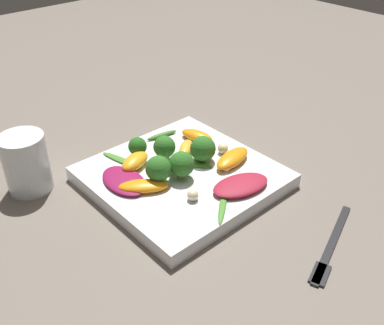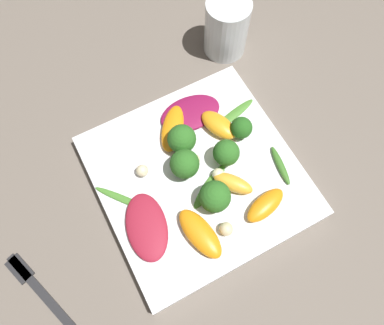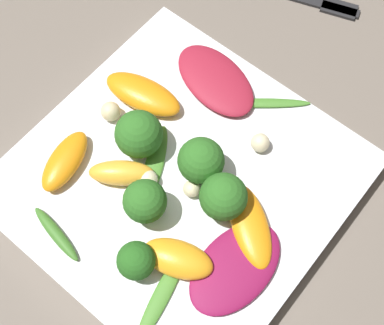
{
  "view_description": "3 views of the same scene",
  "coord_description": "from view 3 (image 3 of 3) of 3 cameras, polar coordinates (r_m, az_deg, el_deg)",
  "views": [
    {
      "loc": [
        -0.46,
        0.39,
        0.44
      ],
      "look_at": [
        -0.01,
        -0.01,
        0.04
      ],
      "focal_mm": 42.0,
      "sensor_mm": 36.0,
      "label": 1
    },
    {
      "loc": [
        -0.1,
        -0.16,
        0.52
      ],
      "look_at": [
        -0.0,
        0.01,
        0.05
      ],
      "focal_mm": 35.0,
      "sensor_mm": 36.0,
      "label": 2
    },
    {
      "loc": [
        0.14,
        0.13,
        0.47
      ],
      "look_at": [
        -0.01,
        0.01,
        0.04
      ],
      "focal_mm": 50.0,
      "sensor_mm": 36.0,
      "label": 3
    }
  ],
  "objects": [
    {
      "name": "radicchio_leaf_0",
      "position": [
        0.45,
        4.64,
        -11.11
      ],
      "size": [
        0.1,
        0.06,
        0.01
      ],
      "color": "maroon",
      "rests_on": "plate"
    },
    {
      "name": "broccoli_floret_3",
      "position": [
        0.46,
        0.96,
        0.18
      ],
      "size": [
        0.04,
        0.04,
        0.05
      ],
      "color": "#7A9E51",
      "rests_on": "plate"
    },
    {
      "name": "broccoli_floret_0",
      "position": [
        0.44,
        -5.99,
        -10.38
      ],
      "size": [
        0.03,
        0.03,
        0.04
      ],
      "color": "#7A9E51",
      "rests_on": "plate"
    },
    {
      "name": "arugula_sprig_2",
      "position": [
        0.52,
        7.57,
        6.31
      ],
      "size": [
        0.07,
        0.08,
        0.0
      ],
      "color": "#47842D",
      "rests_on": "plate"
    },
    {
      "name": "orange_segment_0",
      "position": [
        0.51,
        -5.26,
        7.29
      ],
      "size": [
        0.05,
        0.08,
        0.02
      ],
      "color": "orange",
      "rests_on": "plate"
    },
    {
      "name": "plate",
      "position": [
        0.49,
        -1.27,
        -1.98
      ],
      "size": [
        0.28,
        0.28,
        0.02
      ],
      "color": "white",
      "rests_on": "ground_plane"
    },
    {
      "name": "orange_segment_2",
      "position": [
        0.47,
        -7.55,
        -1.11
      ],
      "size": [
        0.05,
        0.06,
        0.02
      ],
      "color": "#FCAD33",
      "rests_on": "plate"
    },
    {
      "name": "macadamia_nut_1",
      "position": [
        0.47,
        -0.04,
        -2.81
      ],
      "size": [
        0.02,
        0.02,
        0.02
      ],
      "color": "beige",
      "rests_on": "plate"
    },
    {
      "name": "macadamia_nut_4",
      "position": [
        0.51,
        -2.55,
        6.36
      ],
      "size": [
        0.01,
        0.01,
        0.01
      ],
      "color": "beige",
      "rests_on": "plate"
    },
    {
      "name": "orange_segment_4",
      "position": [
        0.46,
        6.31,
        -6.6
      ],
      "size": [
        0.07,
        0.08,
        0.02
      ],
      "color": "orange",
      "rests_on": "plate"
    },
    {
      "name": "orange_segment_1",
      "position": [
        0.49,
        -13.4,
        0.16
      ],
      "size": [
        0.07,
        0.04,
        0.02
      ],
      "color": "orange",
      "rests_on": "plate"
    },
    {
      "name": "macadamia_nut_3",
      "position": [
        0.51,
        -8.69,
        5.41
      ],
      "size": [
        0.02,
        0.02,
        0.02
      ],
      "color": "beige",
      "rests_on": "plate"
    },
    {
      "name": "broccoli_floret_1",
      "position": [
        0.45,
        -5.09,
        -4.13
      ],
      "size": [
        0.04,
        0.04,
        0.05
      ],
      "color": "#84AD5B",
      "rests_on": "plate"
    },
    {
      "name": "radicchio_leaf_1",
      "position": [
        0.52,
        2.52,
        8.8
      ],
      "size": [
        0.07,
        0.1,
        0.01
      ],
      "color": "maroon",
      "rests_on": "plate"
    },
    {
      "name": "arugula_sprig_1",
      "position": [
        0.47,
        -14.29,
        -7.38
      ],
      "size": [
        0.02,
        0.06,
        0.01
      ],
      "color": "#3D7528",
      "rests_on": "plate"
    },
    {
      "name": "arugula_sprig_0",
      "position": [
        0.45,
        -3.18,
        -13.82
      ],
      "size": [
        0.09,
        0.03,
        0.0
      ],
      "color": "#47842D",
      "rests_on": "plate"
    },
    {
      "name": "broccoli_floret_2",
      "position": [
        0.47,
        -5.89,
        2.8
      ],
      "size": [
        0.04,
        0.04,
        0.05
      ],
      "color": "#84AD5B",
      "rests_on": "plate"
    },
    {
      "name": "broccoli_floret_4",
      "position": [
        0.44,
        3.21,
        -3.86
      ],
      "size": [
        0.04,
        0.04,
        0.05
      ],
      "color": "#7A9E51",
      "rests_on": "plate"
    },
    {
      "name": "macadamia_nut_0",
      "position": [
        0.49,
        7.28,
        2.11
      ],
      "size": [
        0.02,
        0.02,
        0.02
      ],
      "color": "beige",
      "rests_on": "plate"
    },
    {
      "name": "arugula_sprig_3",
      "position": [
        0.48,
        -3.99,
        -0.02
      ],
      "size": [
        0.08,
        0.05,
        0.0
      ],
      "color": "#47842D",
      "rests_on": "plate"
    },
    {
      "name": "orange_segment_3",
      "position": [
        0.44,
        -1.53,
        -10.22
      ],
      "size": [
        0.05,
        0.07,
        0.02
      ],
      "color": "orange",
      "rests_on": "plate"
    },
    {
      "name": "macadamia_nut_2",
      "position": [
        0.47,
        -4.73,
        -1.78
      ],
      "size": [
        0.02,
        0.02,
        0.02
      ],
      "color": "beige",
      "rests_on": "plate"
    },
    {
      "name": "ground_plane",
      "position": [
        0.5,
        -1.24,
        -2.52
      ],
      "size": [
        2.4,
        2.4,
        0.0
      ],
      "primitive_type": "plane",
      "color": "#6B6056"
    }
  ]
}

